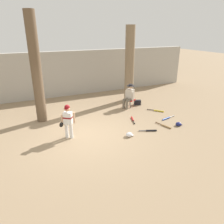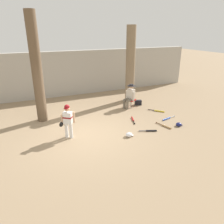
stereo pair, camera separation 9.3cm
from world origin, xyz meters
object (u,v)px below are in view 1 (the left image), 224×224
(batting_helmet_navy, at_px, (178,124))
(seated_spectator, at_px, (129,95))
(batting_helmet_white, at_px, (129,135))
(bat_red_barrel, at_px, (133,119))
(bat_yellow_trainer, at_px, (158,111))
(tree_behind_spectator, at_px, (129,70))
(bat_wood_tan, at_px, (165,126))
(tree_near_player, at_px, (37,74))
(young_ballplayer, at_px, (68,119))
(folding_stool, at_px, (130,100))
(handbag_beside_stool, at_px, (138,102))
(bat_blue_youth, at_px, (167,118))
(bat_black_composite, at_px, (150,131))

(batting_helmet_navy, bearing_deg, seated_spectator, 105.10)
(seated_spectator, relative_size, batting_helmet_white, 3.93)
(bat_red_barrel, height_order, bat_yellow_trainer, same)
(tree_behind_spectator, height_order, batting_helmet_white, tree_behind_spectator)
(bat_wood_tan, height_order, batting_helmet_navy, batting_helmet_navy)
(tree_near_player, distance_m, young_ballplayer, 2.57)
(tree_behind_spectator, distance_m, folding_stool, 1.77)
(folding_stool, height_order, batting_helmet_navy, folding_stool)
(folding_stool, relative_size, batting_helmet_navy, 1.82)
(bat_red_barrel, bearing_deg, tree_behind_spectator, 64.70)
(handbag_beside_stool, relative_size, bat_yellow_trainer, 0.52)
(bat_blue_youth, relative_size, batting_helmet_white, 2.62)
(young_ballplayer, bearing_deg, tree_near_player, 107.47)
(tree_behind_spectator, xyz_separation_m, bat_blue_youth, (0.24, -3.17, -1.69))
(bat_black_composite, bearing_deg, tree_near_player, 141.85)
(bat_red_barrel, bearing_deg, seated_spectator, 66.77)
(bat_wood_tan, height_order, bat_red_barrel, same)
(bat_blue_youth, bearing_deg, seated_spectator, 111.12)
(seated_spectator, distance_m, handbag_beside_stool, 0.81)
(tree_near_player, xyz_separation_m, bat_yellow_trainer, (5.32, -1.23, -2.02))
(folding_stool, height_order, bat_wood_tan, folding_stool)
(bat_blue_youth, relative_size, bat_red_barrel, 1.11)
(folding_stool, height_order, bat_red_barrel, folding_stool)
(batting_helmet_white, bearing_deg, young_ballplayer, 157.58)
(tree_behind_spectator, relative_size, folding_stool, 7.92)
(bat_blue_youth, distance_m, bat_wood_tan, 0.87)
(young_ballplayer, bearing_deg, bat_yellow_trainer, 10.66)
(bat_black_composite, bearing_deg, bat_red_barrel, 92.79)
(tree_near_player, distance_m, seated_spectator, 4.55)
(batting_helmet_white, bearing_deg, batting_helmet_navy, -0.33)
(seated_spectator, distance_m, bat_yellow_trainer, 1.62)
(young_ballplayer, xyz_separation_m, bat_wood_tan, (3.88, -0.72, -0.71))
(batting_helmet_white, bearing_deg, bat_black_composite, 2.73)
(bat_blue_youth, xyz_separation_m, batting_helmet_navy, (-0.03, -0.79, 0.04))
(bat_black_composite, xyz_separation_m, bat_yellow_trainer, (1.60, 1.69, -0.00))
(young_ballplayer, height_order, folding_stool, young_ballplayer)
(handbag_beside_stool, height_order, batting_helmet_white, handbag_beside_stool)
(seated_spectator, bearing_deg, bat_wood_tan, -85.49)
(handbag_beside_stool, relative_size, batting_helmet_white, 1.11)
(young_ballplayer, bearing_deg, bat_wood_tan, -10.48)
(folding_stool, xyz_separation_m, handbag_beside_stool, (0.52, 0.10, -0.23))
(seated_spectator, bearing_deg, young_ballplayer, -151.26)
(folding_stool, relative_size, bat_wood_tan, 0.68)
(bat_wood_tan, distance_m, batting_helmet_navy, 0.59)
(tree_near_player, height_order, seated_spectator, tree_near_player)
(tree_near_player, bearing_deg, seated_spectator, -1.28)
(young_ballplayer, distance_m, bat_wood_tan, 4.01)
(tree_near_player, relative_size, bat_yellow_trainer, 7.06)
(folding_stool, xyz_separation_m, bat_red_barrel, (-0.76, -1.59, -0.33))
(seated_spectator, distance_m, bat_black_composite, 2.95)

